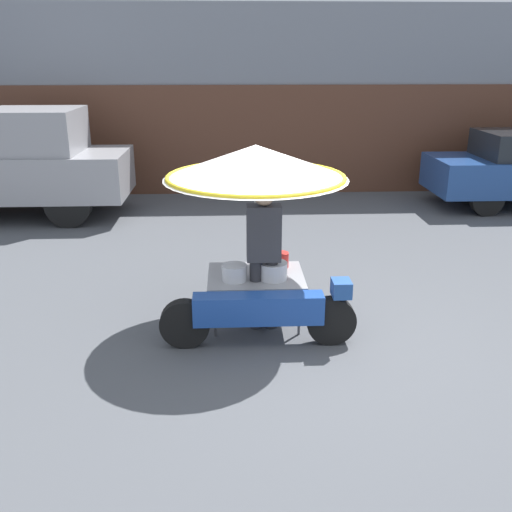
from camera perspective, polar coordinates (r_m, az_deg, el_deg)
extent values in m
plane|color=#4C4F54|center=(6.51, 4.62, -8.12)|extent=(36.00, 36.00, 0.00)
cube|color=gray|center=(14.02, 0.57, 15.47)|extent=(28.00, 2.00, 4.08)
cube|color=#563323|center=(13.08, 0.82, 11.49)|extent=(23.80, 0.06, 2.40)
cylinder|color=black|center=(6.30, 7.51, -6.42)|extent=(0.54, 0.14, 0.54)
cylinder|color=black|center=(6.23, -7.13, -6.73)|extent=(0.54, 0.14, 0.54)
cube|color=#1E479E|center=(6.15, 0.24, -5.29)|extent=(1.40, 0.24, 0.32)
cube|color=#234C93|center=(6.17, 8.52, -3.21)|extent=(0.20, 0.24, 0.18)
cylinder|color=black|center=(7.01, -0.12, -3.74)|extent=(0.49, 0.14, 0.49)
cylinder|color=#515156|center=(6.44, 4.34, -5.57)|extent=(0.03, 0.03, 0.57)
cylinder|color=#515156|center=(7.13, 3.63, -3.01)|extent=(0.03, 0.03, 0.57)
cylinder|color=#515156|center=(6.40, -4.10, -5.73)|extent=(0.03, 0.03, 0.57)
cylinder|color=#515156|center=(7.09, -3.97, -3.14)|extent=(0.03, 0.03, 0.57)
cube|color=#9E9EA3|center=(6.64, -0.02, -1.97)|extent=(1.11, 0.89, 0.02)
cylinder|color=#B2B2B7|center=(6.45, -0.02, 2.81)|extent=(0.03, 0.03, 1.13)
cone|color=white|center=(6.28, -0.02, 9.40)|extent=(2.04, 2.04, 0.37)
torus|color=yellow|center=(6.31, -0.02, 7.93)|extent=(1.98, 1.98, 0.05)
cylinder|color=silver|center=(6.45, -2.17, -1.67)|extent=(0.28, 0.28, 0.18)
cylinder|color=silver|center=(6.48, 1.75, -1.48)|extent=(0.32, 0.32, 0.20)
cylinder|color=red|center=(6.85, 2.43, -0.39)|extent=(0.20, 0.20, 0.18)
cylinder|color=#2D2D33|center=(6.54, -0.03, -3.84)|extent=(0.14, 0.14, 0.84)
cylinder|color=#2D2D33|center=(6.55, 1.55, -3.81)|extent=(0.14, 0.14, 0.84)
cube|color=#38383D|center=(6.29, 0.79, 2.30)|extent=(0.38, 0.22, 0.63)
sphere|color=tan|center=(6.18, 0.81, 6.08)|extent=(0.23, 0.23, 0.23)
cylinder|color=black|center=(12.16, 22.10, 5.25)|extent=(0.64, 0.20, 0.64)
cylinder|color=black|center=(13.44, 19.65, 6.78)|extent=(0.64, 0.20, 0.64)
cylinder|color=black|center=(11.05, -18.28, 4.90)|extent=(0.84, 0.24, 0.84)
cylinder|color=black|center=(12.48, -16.51, 6.66)|extent=(0.84, 0.24, 0.84)
cube|color=#939399|center=(11.75, -21.29, 11.61)|extent=(1.68, 1.65, 0.80)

